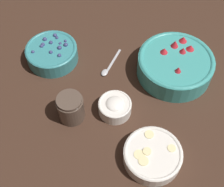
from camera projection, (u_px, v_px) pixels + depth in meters
ground_plane at (105, 99)px, 1.03m from camera, size 4.00×4.00×0.00m
bowl_strawberries at (175, 64)px, 1.06m from camera, size 0.26×0.26×0.10m
bowl_blueberries at (52, 53)px, 1.10m from camera, size 0.18×0.18×0.06m
bowl_bananas at (153, 155)px, 0.89m from camera, size 0.17×0.17×0.05m
bowl_cream at (115, 106)px, 0.98m from camera, size 0.10×0.10×0.06m
jar_chocolate at (71, 108)px, 0.96m from camera, size 0.08×0.08×0.09m
spoon at (109, 67)px, 1.10m from camera, size 0.07×0.13×0.01m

